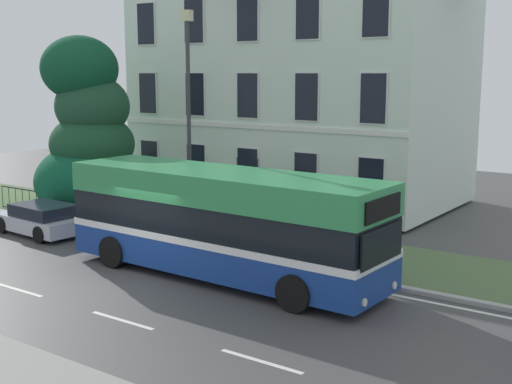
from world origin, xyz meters
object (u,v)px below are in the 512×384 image
(parked_hatchback_01, at_px, (42,219))
(evergreen_tree, at_px, (88,140))
(street_lamp_post, at_px, (189,111))
(single_decker_bus, at_px, (223,222))
(georgian_townhouse, at_px, (300,67))
(litter_bin, at_px, (105,205))

(parked_hatchback_01, bearing_deg, evergreen_tree, -65.28)
(street_lamp_post, bearing_deg, single_decker_bus, -37.93)
(georgian_townhouse, relative_size, evergreen_tree, 1.92)
(parked_hatchback_01, bearing_deg, georgian_townhouse, -104.71)
(single_decker_bus, relative_size, parked_hatchback_01, 2.61)
(parked_hatchback_01, bearing_deg, single_decker_bus, -178.39)
(single_decker_bus, distance_m, street_lamp_post, 5.46)
(street_lamp_post, relative_size, litter_bin, 6.71)
(georgian_townhouse, xyz_separation_m, evergreen_tree, (-5.19, -8.01, -2.96))
(georgian_townhouse, xyz_separation_m, litter_bin, (-3.39, -8.87, -5.34))
(evergreen_tree, height_order, single_decker_bus, evergreen_tree)
(evergreen_tree, distance_m, litter_bin, 3.10)
(litter_bin, bearing_deg, parked_hatchback_01, -100.62)
(georgian_townhouse, distance_m, street_lamp_post, 9.17)
(georgian_townhouse, relative_size, street_lamp_post, 1.85)
(street_lamp_post, bearing_deg, litter_bin, 178.65)
(street_lamp_post, bearing_deg, parked_hatchback_01, -153.21)
(litter_bin, bearing_deg, evergreen_tree, 154.58)
(evergreen_tree, bearing_deg, georgian_townhouse, 57.08)
(evergreen_tree, xyz_separation_m, litter_bin, (1.80, -0.85, -2.38))
(evergreen_tree, xyz_separation_m, parked_hatchback_01, (1.31, -3.46, -2.53))
(evergreen_tree, xyz_separation_m, street_lamp_post, (6.26, -0.96, 1.41))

